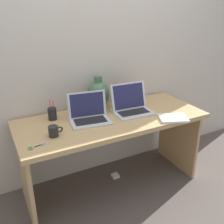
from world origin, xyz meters
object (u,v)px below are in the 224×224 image
(laptop_right, at_px, (131,105))
(power_brick, at_px, (115,176))
(coffee_mug, at_px, (54,131))
(laptop_left, at_px, (89,113))
(scissors, at_px, (34,147))
(notebook_stack, at_px, (173,118))
(pen_cup, at_px, (52,114))
(green_vase, at_px, (98,94))

(laptop_right, bearing_deg, power_brick, 152.46)
(laptop_right, height_order, coffee_mug, laptop_right)
(laptop_left, bearing_deg, scissors, -154.74)
(notebook_stack, xyz_separation_m, coffee_mug, (-1.01, 0.17, 0.03))
(coffee_mug, height_order, pen_cup, pen_cup)
(laptop_right, height_order, power_brick, laptop_right)
(pen_cup, distance_m, power_brick, 0.97)
(laptop_left, distance_m, laptop_right, 0.42)
(laptop_right, bearing_deg, green_vase, 130.57)
(notebook_stack, xyz_separation_m, scissors, (-1.17, 0.07, -0.01))
(laptop_right, distance_m, power_brick, 0.81)
(notebook_stack, xyz_separation_m, power_brick, (-0.36, 0.38, -0.74))
(green_vase, xyz_separation_m, coffee_mug, (-0.55, -0.39, -0.09))
(coffee_mug, bearing_deg, power_brick, 17.78)
(green_vase, xyz_separation_m, power_brick, (0.09, -0.19, -0.86))
(notebook_stack, relative_size, coffee_mug, 2.13)
(notebook_stack, height_order, pen_cup, pen_cup)
(coffee_mug, distance_m, scissors, 0.20)
(notebook_stack, xyz_separation_m, pen_cup, (-0.93, 0.48, 0.05))
(green_vase, height_order, power_brick, green_vase)
(laptop_left, distance_m, scissors, 0.57)
(scissors, bearing_deg, laptop_right, 14.51)
(laptop_right, bearing_deg, laptop_left, 179.83)
(notebook_stack, relative_size, pen_cup, 1.33)
(notebook_stack, bearing_deg, laptop_right, 127.57)
(laptop_left, bearing_deg, power_brick, 12.03)
(power_brick, bearing_deg, pen_cup, 170.25)
(laptop_right, height_order, green_vase, green_vase)
(notebook_stack, distance_m, power_brick, 0.90)
(laptop_right, relative_size, pen_cup, 2.01)
(pen_cup, height_order, power_brick, pen_cup)
(laptop_left, relative_size, coffee_mug, 3.25)
(laptop_left, height_order, pen_cup, laptop_left)
(laptop_left, bearing_deg, pen_cup, 149.56)
(laptop_right, xyz_separation_m, notebook_stack, (0.24, -0.31, -0.06))
(laptop_right, bearing_deg, scissors, -165.49)
(green_vase, bearing_deg, coffee_mug, -144.66)
(pen_cup, bearing_deg, power_brick, -9.75)
(coffee_mug, relative_size, scissors, 0.76)
(laptop_left, xyz_separation_m, power_brick, (0.30, 0.06, -0.79))
(pen_cup, bearing_deg, notebook_stack, -27.00)
(laptop_right, relative_size, scissors, 2.44)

